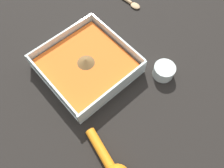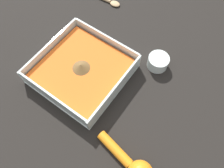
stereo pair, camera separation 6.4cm
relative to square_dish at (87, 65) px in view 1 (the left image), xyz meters
name	(u,v)px [view 1 (the left image)]	position (x,y,z in m)	size (l,w,h in m)	color
ground_plane	(90,71)	(0.00, -0.01, -0.02)	(4.00, 4.00, 0.00)	black
square_dish	(87,65)	(0.00, 0.00, 0.00)	(0.26, 0.26, 0.06)	silver
spice_bowl	(164,71)	(0.16, -0.17, 0.00)	(0.07, 0.07, 0.04)	silver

